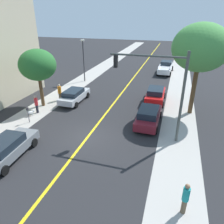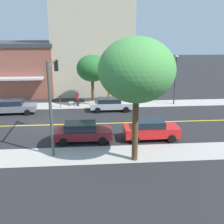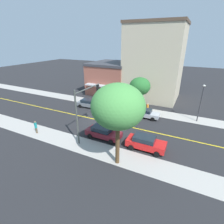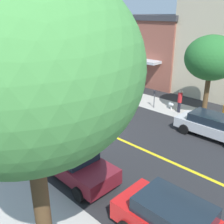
% 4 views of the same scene
% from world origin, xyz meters
% --- Properties ---
extents(ground_plane, '(140.00, 140.00, 0.00)m').
position_xyz_m(ground_plane, '(0.00, 0.00, 0.00)').
color(ground_plane, '#262628').
extents(sidewalk_left, '(3.01, 126.00, 0.01)m').
position_xyz_m(sidewalk_left, '(-6.93, 0.00, 0.00)').
color(sidewalk_left, '#ADA8A0').
rests_on(sidewalk_left, ground).
extents(sidewalk_right, '(3.01, 126.00, 0.01)m').
position_xyz_m(sidewalk_right, '(6.93, 0.00, 0.00)').
color(sidewalk_right, '#ADA8A0').
rests_on(sidewalk_right, ground).
extents(road_centerline_stripe, '(0.20, 126.00, 0.00)m').
position_xyz_m(road_centerline_stripe, '(0.00, 0.00, 0.00)').
color(road_centerline_stripe, yellow).
rests_on(road_centerline_stripe, ground).
extents(tan_rowhouse, '(11.53, 9.17, 7.00)m').
position_xyz_m(tan_rowhouse, '(-15.28, -4.87, 3.51)').
color(tan_rowhouse, '#935142').
rests_on(tan_rowhouse, ground).
extents(pale_office_building, '(9.90, 11.03, 15.01)m').
position_xyz_m(pale_office_building, '(-15.30, 4.78, 7.52)').
color(pale_office_building, beige).
rests_on(pale_office_building, ground).
extents(street_tree_left_near, '(3.64, 3.64, 5.90)m').
position_xyz_m(street_tree_left_near, '(-7.07, 4.57, 4.32)').
color(street_tree_left_near, brown).
rests_on(street_tree_left_near, ground).
extents(street_tree_right_corner, '(4.95, 4.95, 8.36)m').
position_xyz_m(street_tree_right_corner, '(7.91, 7.18, 6.22)').
color(street_tree_right_corner, brown).
rests_on(street_tree_right_corner, ground).
extents(fire_hydrant, '(0.44, 0.24, 0.85)m').
position_xyz_m(fire_hydrant, '(-6.10, -3.56, 0.42)').
color(fire_hydrant, silver).
rests_on(fire_hydrant, ground).
extents(parking_meter, '(0.12, 0.18, 1.45)m').
position_xyz_m(parking_meter, '(-6.04, 0.80, 0.95)').
color(parking_meter, '#4C4C51').
rests_on(parking_meter, ground).
extents(traffic_light_mast, '(5.40, 0.32, 6.77)m').
position_xyz_m(traffic_light_mast, '(5.15, 1.46, 4.54)').
color(traffic_light_mast, '#474C47').
rests_on(traffic_light_mast, ground).
extents(street_lamp, '(0.70, 0.36, 5.80)m').
position_xyz_m(street_lamp, '(-6.50, 14.32, 3.64)').
color(street_lamp, '#38383D').
rests_on(street_lamp, ground).
extents(red_sedan_right_curb, '(2.10, 4.48, 1.62)m').
position_xyz_m(red_sedan_right_curb, '(4.27, 9.10, 0.84)').
color(red_sedan_right_curb, red).
rests_on(red_sedan_right_curb, ground).
extents(grey_sedan_left_curb, '(2.17, 4.85, 1.50)m').
position_xyz_m(grey_sedan_left_curb, '(-4.07, -4.07, 0.79)').
color(grey_sedan_left_curb, slate).
rests_on(grey_sedan_left_curb, ground).
extents(silver_sedan_left_curb, '(2.01, 4.65, 1.42)m').
position_xyz_m(silver_sedan_left_curb, '(-4.31, 6.49, 0.76)').
color(silver_sedan_left_curb, '#B7BABF').
rests_on(silver_sedan_left_curb, ground).
extents(maroon_sedan_right_curb, '(2.07, 4.63, 1.57)m').
position_xyz_m(maroon_sedan_right_curb, '(4.29, 3.52, 0.82)').
color(maroon_sedan_right_curb, maroon).
rests_on(maroon_sedan_right_curb, ground).
extents(pedestrian_red_shirt, '(0.33, 0.33, 1.79)m').
position_xyz_m(pedestrian_red_shirt, '(-6.56, 2.79, 0.96)').
color(pedestrian_red_shirt, black).
rests_on(pedestrian_red_shirt, ground).
extents(pedestrian_orange_shirt, '(0.39, 0.39, 1.85)m').
position_xyz_m(pedestrian_orange_shirt, '(-6.07, 6.45, 0.98)').
color(pedestrian_orange_shirt, brown).
rests_on(pedestrian_orange_shirt, ground).
extents(small_dog, '(0.58, 0.71, 0.57)m').
position_xyz_m(small_dog, '(-6.70, 1.96, 0.37)').
color(small_dog, silver).
rests_on(small_dog, ground).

